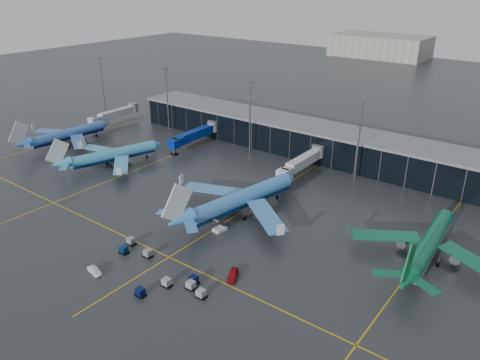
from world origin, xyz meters
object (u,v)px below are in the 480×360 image
Objects in this scene: airliner_klm_near at (243,189)px; baggage_carts at (160,271)px; service_van_white at (94,271)px; airliner_arkefly at (113,148)px; mobile_airstair at (220,228)px; airliner_aer_lingus at (431,234)px; service_van_red at (233,275)px; airliner_klm_west at (67,128)px.

airliner_klm_near is 1.60× the size of baggage_carts.
baggage_carts is 14.04m from service_van_white.
airliner_arkefly is 11.34× the size of mobile_airstair.
airliner_klm_near is 33.32m from baggage_carts.
mobile_airstair reaches higher than service_van_white.
airliner_arkefly reaches higher than service_van_white.
baggage_carts is 21.86m from mobile_airstair.
airliner_klm_near reaches higher than airliner_aer_lingus.
airliner_aer_lingus is (45.83, 7.67, -0.78)m from airliner_klm_near.
service_van_red is at bearing -3.37° from airliner_arkefly.
service_van_red is at bearing 31.99° from baggage_carts.
airliner_klm_west is 0.98× the size of airliner_aer_lingus.
airliner_klm_west is 87.43m from mobile_airstair.
service_van_white is (76.24, -46.05, -5.38)m from airliner_klm_west.
airliner_aer_lingus reaches higher than airliner_arkefly.
airliner_arkefly is 62.67m from service_van_white.
airliner_klm_west reaches higher than service_van_red.
service_van_white is at bearing -91.33° from airliner_klm_near.
airliner_klm_west reaches higher than baggage_carts.
airliner_aer_lingus is 8.36× the size of service_van_red.
mobile_airstair reaches higher than service_van_red.
service_van_red is (-29.98, -32.14, -5.38)m from airliner_aer_lingus.
service_van_white is at bearing -27.28° from airliner_klm_west.
airliner_arkefly reaches higher than service_van_red.
airliner_klm_near is 42.28m from service_van_white.
airliner_klm_near is at bearing 15.35° from airliner_arkefly.
service_van_red reaches higher than service_van_white.
airliner_aer_lingus is at bearing 43.12° from baggage_carts.
mobile_airstair is (85.80, -15.95, -5.28)m from airliner_klm_west.
mobile_airstair is (-44.77, -18.49, -5.43)m from airliner_aer_lingus.
airliner_arkefly reaches higher than mobile_airstair.
airliner_klm_west is 130.59m from airliner_aer_lingus.
baggage_carts reaches higher than service_van_red.
service_van_red is 29.39m from service_van_white.
airliner_klm_west is 1.01× the size of airliner_arkefly.
baggage_carts is 8.24× the size of mobile_airstair.
mobile_airstair reaches higher than baggage_carts.
service_van_red is at bearing -12.54° from airliner_klm_west.
airliner_arkefly is (30.58, -3.46, -0.05)m from airliner_klm_west.
baggage_carts is (-43.02, -40.28, -5.44)m from airliner_aer_lingus.
airliner_klm_west is 8.16× the size of service_van_red.
mobile_airstair is at bearing -160.35° from airliner_aer_lingus.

